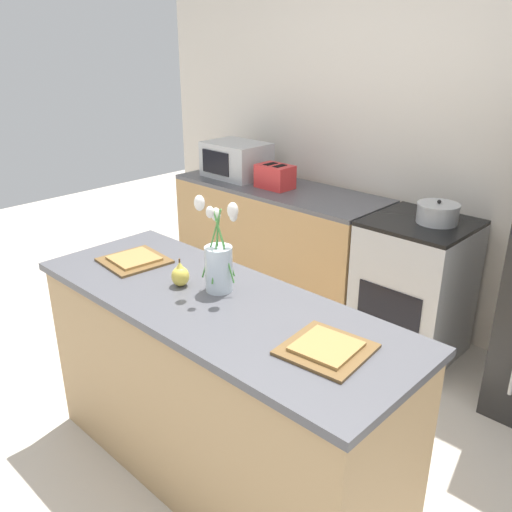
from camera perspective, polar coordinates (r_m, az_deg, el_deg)
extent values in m
plane|color=beige|center=(2.81, -3.79, -21.61)|extent=(10.00, 10.00, 0.00)
cube|color=silver|center=(3.72, 19.40, 11.84)|extent=(5.20, 0.08, 2.70)
cube|color=tan|center=(2.52, -4.05, -14.31)|extent=(1.76, 0.62, 0.89)
cube|color=#4C4C51|center=(2.28, -4.36, -4.93)|extent=(1.80, 0.66, 0.03)
cube|color=tan|center=(4.19, 2.27, 1.16)|extent=(1.68, 0.60, 0.87)
cube|color=#515156|center=(4.05, 2.37, 7.11)|extent=(1.68, 0.60, 0.03)
cube|color=#B2B5B7|center=(3.60, 16.25, -3.45)|extent=(0.60, 0.60, 0.88)
cube|color=black|center=(3.43, 17.05, 3.34)|extent=(0.60, 0.60, 0.02)
cube|color=black|center=(3.37, 13.71, -5.63)|extent=(0.42, 0.01, 0.29)
cylinder|color=silver|center=(2.31, -3.94, -1.36)|extent=(0.12, 0.12, 0.20)
cylinder|color=#4C9342|center=(2.24, -3.41, 0.94)|extent=(0.11, 0.01, 0.30)
ellipsoid|color=white|center=(2.15, -2.47, 4.82)|extent=(0.04, 0.04, 0.07)
cylinder|color=#4C9342|center=(2.28, -3.21, 0.69)|extent=(0.04, 0.07, 0.26)
ellipsoid|color=white|center=(2.24, -2.40, 4.26)|extent=(0.03, 0.03, 0.05)
cylinder|color=#4C9342|center=(2.29, -4.06, 0.67)|extent=(0.03, 0.02, 0.26)
ellipsoid|color=white|center=(2.25, -4.23, 4.38)|extent=(0.04, 0.04, 0.06)
cylinder|color=#4C9342|center=(2.27, -4.71, 1.26)|extent=(0.08, 0.06, 0.31)
ellipsoid|color=white|center=(2.22, -5.98, 5.57)|extent=(0.04, 0.04, 0.07)
cylinder|color=#4C9342|center=(2.25, -4.23, 0.92)|extent=(0.04, 0.09, 0.30)
ellipsoid|color=white|center=(2.16, -4.88, 4.62)|extent=(0.03, 0.03, 0.05)
ellipsoid|color=#E5CC4C|center=(2.39, -7.97, -2.12)|extent=(0.08, 0.08, 0.09)
cone|color=#E5CC4C|center=(2.37, -8.03, -1.00)|extent=(0.04, 0.04, 0.04)
cylinder|color=brown|center=(2.36, -8.06, -0.48)|extent=(0.01, 0.01, 0.02)
cube|color=brown|center=(2.69, -12.64, -0.46)|extent=(0.31, 0.31, 0.01)
cube|color=#A37A42|center=(2.69, -12.66, -0.23)|extent=(0.22, 0.22, 0.01)
cube|color=brown|center=(1.93, 7.47, -9.69)|extent=(0.31, 0.31, 0.01)
cube|color=#A37A42|center=(1.92, 7.49, -9.38)|extent=(0.22, 0.22, 0.01)
cube|color=red|center=(3.99, 2.01, 8.36)|extent=(0.26, 0.18, 0.17)
cube|color=black|center=(4.00, 1.53, 9.65)|extent=(0.05, 0.11, 0.01)
cube|color=black|center=(3.94, 2.53, 9.44)|extent=(0.05, 0.11, 0.01)
cube|color=black|center=(4.08, 0.53, 9.04)|extent=(0.02, 0.02, 0.02)
cylinder|color=#B2B5B7|center=(3.41, 18.57, 4.18)|extent=(0.24, 0.24, 0.10)
cylinder|color=#B2B5B7|center=(3.39, 18.69, 5.13)|extent=(0.25, 0.25, 0.01)
sphere|color=black|center=(3.39, 18.73, 5.44)|extent=(0.02, 0.02, 0.02)
cube|color=#B7BABC|center=(4.31, -2.07, 10.09)|extent=(0.48, 0.36, 0.27)
cube|color=black|center=(4.22, -4.29, 9.78)|extent=(0.29, 0.01, 0.18)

